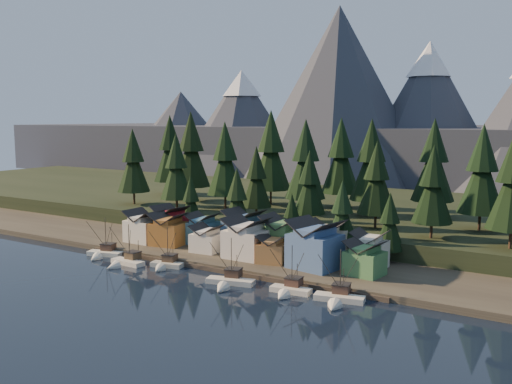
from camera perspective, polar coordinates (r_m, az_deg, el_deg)
The scene contains 44 objects.
ground at distance 119.76m, azimuth -7.95°, elevation -9.61°, with size 500.00×500.00×0.00m, color black.
shore_strip at distance 151.25m, azimuth 1.89°, elevation -5.63°, with size 400.00×50.00×1.50m, color #332D25.
hillside at distance 194.83m, azimuth 9.33°, elevation -2.09°, with size 420.00×100.00×6.00m, color black.
dock at distance 132.14m, azimuth -3.30°, elevation -7.69°, with size 80.00×4.00×1.00m, color #4C3F36.
mountain_ridge at distance 311.06m, azimuth 17.62°, elevation 5.47°, with size 560.00×190.00×90.00m.
boat_0 at distance 149.95m, azimuth -15.09°, elevation -5.49°, with size 9.68×10.15×10.84m.
boat_1 at distance 140.07m, azimuth -13.02°, elevation -6.33°, with size 9.27×10.02×10.81m.
boat_2 at distance 135.95m, azimuth -9.08°, elevation -6.63°, with size 8.34×8.90×10.47m.
boat_4 at distance 120.78m, azimuth -2.78°, elevation -8.42°, with size 10.93×11.49×10.96m.
boat_5 at distance 115.23m, azimuth 3.31°, elevation -9.14°, with size 8.75×9.39×10.71m.
boat_6 at distance 110.96m, azimuth 8.23°, elevation -9.88°, with size 10.29×10.85×11.13m.
house_front_0 at distance 157.77m, azimuth -11.16°, elevation -3.27°, with size 8.67×8.20×8.59m.
house_front_1 at distance 152.52m, azimuth -8.78°, elevation -3.60°, with size 9.34×9.07×8.51m.
house_front_2 at distance 144.02m, azimuth -4.93°, elevation -4.56°, with size 7.39×7.44×6.78m.
house_front_3 at distance 137.22m, azimuth -0.96°, elevation -4.48°, with size 9.61×9.17×9.72m.
house_front_4 at distance 133.10m, azimuth 1.67°, elevation -5.60°, with size 7.71×8.09×6.54m.
house_front_5 at distance 128.23m, azimuth 5.91°, elevation -5.08°, with size 11.87×11.11×10.92m.
house_front_6 at distance 124.59m, azimuth 10.82°, elevation -6.41°, with size 8.32×7.96×7.48m.
house_back_0 at distance 160.75m, azimuth -8.59°, elevation -2.91°, with size 9.18×8.88×9.14m.
house_back_1 at distance 153.12m, azimuth -5.40°, elevation -3.58°, with size 7.84×7.92×8.11m.
house_back_2 at distance 148.41m, azimuth -1.25°, elevation -3.56°, with size 9.63×8.92×9.76m.
house_back_3 at distance 139.83m, azimuth 2.71°, elevation -4.24°, with size 9.93×8.91×9.80m.
house_back_4 at distance 137.36m, azimuth 7.16°, elevation -4.66°, with size 9.79×9.53×9.14m.
house_back_5 at distance 130.50m, azimuth 11.28°, elevation -5.58°, with size 7.93×8.01×8.36m.
tree_hill_0 at distance 195.35m, azimuth -12.18°, elevation 2.87°, with size 10.95×10.95×25.51m.
tree_hill_1 at distance 199.17m, azimuth -6.50°, elevation 3.98°, with size 13.39×13.39×31.19m.
tree_hill_2 at distance 177.71m, azimuth -7.98°, elevation 2.30°, with size 10.39×10.39×24.20m.
tree_hill_3 at distance 180.92m, azimuth -3.11°, elevation 3.09°, with size 11.98×11.98×27.90m.
tree_hill_4 at distance 189.00m, azimuth 1.50°, elevation 3.91°, with size 13.57×13.57×31.61m.
tree_hill_5 at distance 163.03m, azimuth 0.04°, elevation 1.28°, with size 9.00×9.00×20.96m.
tree_hill_6 at distance 171.69m, azimuth 4.97°, elevation 2.99°, with size 12.32×12.32×28.69m.
tree_hill_7 at distance 152.53m, azimuth 5.38°, elevation 0.74°, with size 8.84×8.84×20.58m.
tree_hill_8 at distance 170.79m, azimuth 11.44°, elevation 2.87°, with size 12.37×12.37×28.83m.
tree_hill_9 at distance 152.44m, azimuth 11.95°, elevation 1.13°, with size 9.91×9.91×23.08m.
tree_hill_10 at distance 173.53m, azimuth 17.33°, elevation 2.77°, with size 12.42×12.42×28.94m.
tree_hill_11 at distance 142.95m, azimuth 17.28°, elevation 0.46°, with size 9.76×9.76×22.73m.
tree_hill_12 at distance 156.49m, azimuth 21.66°, elevation 1.83°, with size 11.83×11.83×27.57m.
tree_hill_15 at distance 185.29m, azimuth 8.49°, elevation 3.33°, with size 12.50×12.50×29.12m.
tree_hill_16 at distance 218.37m, azimuth -8.56°, elevation 4.08°, with size 12.91×12.91×30.06m.
tree_shore_0 at distance 164.99m, azimuth -6.53°, elevation -1.01°, with size 7.34×7.34×17.10m.
tree_shore_1 at distance 155.34m, azimuth -1.92°, elevation -0.87°, with size 8.64×8.64×20.14m.
tree_shore_2 at distance 147.13m, azimuth 3.58°, elevation -2.62°, with size 6.13×6.13×14.27m.
tree_shore_3 at distance 140.69m, azimuth 8.61°, elevation -2.18°, with size 7.97×7.97×18.56m.
tree_shore_4 at distance 136.65m, azimuth 13.22°, elevation -3.10°, with size 7.01×7.01×16.33m.
Camera 1 is at (74.12, -87.31, 35.01)m, focal length 40.00 mm.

